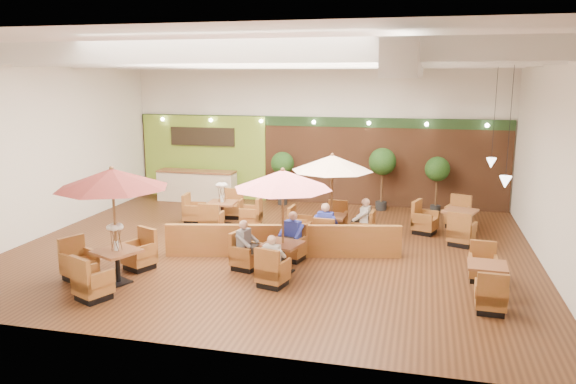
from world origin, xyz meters
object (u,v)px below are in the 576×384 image
(booth_divider, at_px, (283,241))
(topiary_0, at_px, (282,165))
(service_counter, at_px, (197,186))
(topiary_1, at_px, (382,164))
(table_4, at_px, (486,280))
(diner_1, at_px, (292,232))
(diner_2, at_px, (246,240))
(diner_0, at_px, (273,255))
(table_0, at_px, (111,201))
(table_1, at_px, (280,197))
(diner_3, at_px, (326,222))
(table_2, at_px, (332,181))
(topiary_2, at_px, (437,171))
(diner_4, at_px, (364,216))
(table_5, at_px, (449,223))
(table_3, at_px, (222,212))

(booth_divider, xyz_separation_m, topiary_0, (-1.54, 5.98, 1.04))
(service_counter, bearing_deg, topiary_1, 1.65)
(table_4, distance_m, diner_1, 4.85)
(diner_2, bearing_deg, diner_0, 54.82)
(table_0, xyz_separation_m, table_1, (3.51, 1.61, -0.09))
(table_4, xyz_separation_m, diner_3, (-3.97, 2.51, 0.43))
(service_counter, relative_size, topiary_0, 1.52)
(diner_1, bearing_deg, table_2, -93.61)
(topiary_2, xyz_separation_m, diner_4, (-2.07, -4.14, -0.70))
(booth_divider, height_order, table_5, table_5)
(diner_2, height_order, diner_4, diner_4)
(diner_0, distance_m, diner_3, 3.13)
(table_3, relative_size, diner_4, 3.13)
(diner_2, xyz_separation_m, diner_4, (2.55, 3.04, 0.02))
(diner_0, distance_m, diner_4, 4.29)
(table_1, height_order, diner_2, table_1)
(topiary_1, bearing_deg, table_1, -104.54)
(table_4, bearing_deg, diner_1, 166.56)
(table_5, xyz_separation_m, diner_4, (-2.43, -1.31, 0.40))
(table_2, distance_m, topiary_2, 5.12)
(topiary_0, bearing_deg, service_counter, -176.55)
(table_5, distance_m, diner_4, 2.79)
(table_3, relative_size, topiary_0, 1.32)
(table_4, bearing_deg, diner_2, 178.58)
(service_counter, xyz_separation_m, table_5, (9.19, -2.62, -0.21))
(topiary_0, bearing_deg, table_1, -76.12)
(service_counter, distance_m, topiary_0, 3.44)
(service_counter, xyz_separation_m, topiary_0, (3.32, 0.20, 0.89))
(table_1, distance_m, diner_4, 3.64)
(diner_0, bearing_deg, table_0, -165.21)
(diner_1, height_order, diner_4, same)
(table_0, height_order, table_1, table_0)
(table_2, height_order, table_5, table_2)
(table_1, relative_size, diner_0, 3.50)
(table_2, relative_size, diner_3, 3.00)
(diner_4, bearing_deg, diner_1, 149.64)
(topiary_0, bearing_deg, table_0, -101.21)
(topiary_2, height_order, diner_4, topiary_2)
(topiary_2, bearing_deg, table_0, -129.56)
(booth_divider, xyz_separation_m, table_1, (0.24, -1.19, 1.43))
(table_4, bearing_deg, diner_3, 150.38)
(table_1, height_order, diner_0, table_1)
(table_1, bearing_deg, diner_2, -165.98)
(booth_divider, height_order, diner_3, diner_3)
(diner_3, bearing_deg, topiary_0, 120.41)
(booth_divider, xyz_separation_m, topiary_2, (3.98, 5.98, 1.04))
(table_1, xyz_separation_m, diner_4, (1.67, 3.04, -1.09))
(booth_divider, distance_m, table_4, 5.20)
(table_0, height_order, topiary_1, table_0)
(service_counter, distance_m, diner_4, 7.83)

